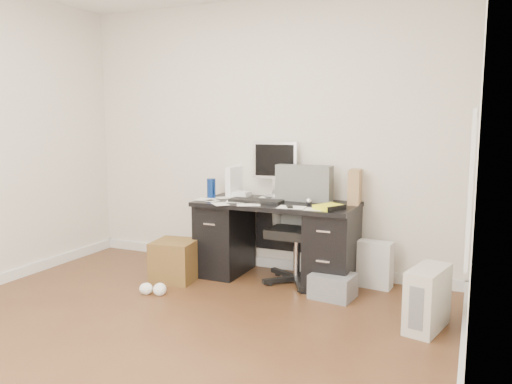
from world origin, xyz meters
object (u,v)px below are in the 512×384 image
pc_tower (428,299)px  wicker_basket (175,261)px  keyboard (256,201)px  lcd_monitor (275,169)px  office_chair (297,225)px  desk (276,238)px

pc_tower → wicker_basket: size_ratio=1.20×
pc_tower → wicker_basket: 2.31m
keyboard → pc_tower: size_ratio=1.10×
lcd_monitor → pc_tower: (1.55, -0.89, -0.80)m
lcd_monitor → office_chair: (0.33, -0.26, -0.49)m
office_chair → desk: bearing=178.4°
wicker_basket → office_chair: bearing=20.8°
lcd_monitor → office_chair: lcd_monitor is taller
wicker_basket → pc_tower: bearing=-5.4°
office_chair → keyboard: bearing=-165.8°
office_chair → wicker_basket: 1.21m
pc_tower → wicker_basket: (-2.30, 0.22, -0.04)m
wicker_basket → keyboard: bearing=24.9°
desk → keyboard: size_ratio=2.98×
desk → office_chair: 0.26m
desk → pc_tower: desk is taller
keyboard → office_chair: office_chair is taller
desk → lcd_monitor: (-0.12, 0.25, 0.63)m
lcd_monitor → pc_tower: size_ratio=1.23×
desk → lcd_monitor: size_ratio=2.65×
keyboard → pc_tower: bearing=-20.4°
desk → lcd_monitor: bearing=115.1°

